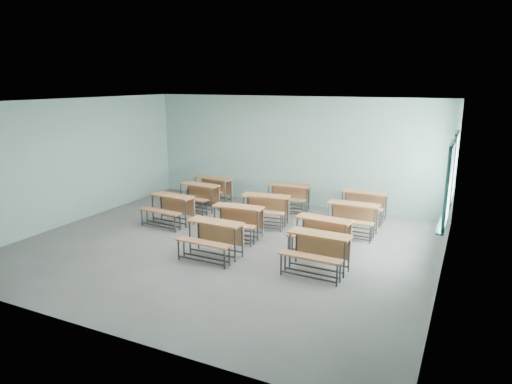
% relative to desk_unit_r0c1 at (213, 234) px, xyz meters
% --- Properties ---
extents(room, '(9.04, 8.04, 3.24)m').
position_rel_desk_unit_r0c1_xyz_m(room, '(-0.01, 0.74, 1.09)').
color(room, gray).
rests_on(room, ground).
extents(desk_unit_r0c1, '(1.22, 0.83, 0.75)m').
position_rel_desk_unit_r0c1_xyz_m(desk_unit_r0c1, '(0.00, 0.00, 0.00)').
color(desk_unit_r0c1, '#AB693E').
rests_on(desk_unit_r0c1, ground).
extents(desk_unit_r0c2, '(1.23, 0.85, 0.75)m').
position_rel_desk_unit_r0c1_xyz_m(desk_unit_r0c2, '(2.22, 0.20, 0.00)').
color(desk_unit_r0c2, '#AB693E').
rests_on(desk_unit_r0c2, ground).
extents(desk_unit_r1c0, '(1.27, 0.91, 0.75)m').
position_rel_desk_unit_r0c1_xyz_m(desk_unit_r1c0, '(-2.17, 1.47, 0.00)').
color(desk_unit_r1c0, '#AB693E').
rests_on(desk_unit_r1c0, ground).
extents(desk_unit_r1c1, '(1.26, 0.89, 0.75)m').
position_rel_desk_unit_r0c1_xyz_m(desk_unit_r1c1, '(-0.12, 1.28, 0.00)').
color(desk_unit_r1c1, '#AB693E').
rests_on(desk_unit_r1c1, ground).
extents(desk_unit_r1c2, '(1.27, 0.91, 0.75)m').
position_rel_desk_unit_r0c1_xyz_m(desk_unit_r1c2, '(1.98, 1.20, 0.00)').
color(desk_unit_r1c2, '#AB693E').
rests_on(desk_unit_r1c2, ground).
extents(desk_unit_r2c0, '(1.28, 0.93, 0.75)m').
position_rel_desk_unit_r0c1_xyz_m(desk_unit_r2c0, '(-2.26, 2.88, 0.00)').
color(desk_unit_r2c0, '#AB693E').
rests_on(desk_unit_r2c0, ground).
extents(desk_unit_r2c1, '(1.31, 0.97, 0.75)m').
position_rel_desk_unit_r0c1_xyz_m(desk_unit_r2c1, '(0.05, 2.51, 0.00)').
color(desk_unit_r2c1, '#AB693E').
rests_on(desk_unit_r2c1, ground).
extents(desk_unit_r2c2, '(1.21, 0.82, 0.75)m').
position_rel_desk_unit_r0c1_xyz_m(desk_unit_r2c2, '(2.26, 2.69, 0.00)').
color(desk_unit_r2c2, '#AB693E').
rests_on(desk_unit_r2c2, ground).
extents(desk_unit_r3c0, '(1.28, 0.93, 0.75)m').
position_rel_desk_unit_r0c1_xyz_m(desk_unit_r3c0, '(-2.35, 3.81, 0.00)').
color(desk_unit_r3c0, '#AB693E').
rests_on(desk_unit_r3c0, ground).
extents(desk_unit_r3c1, '(1.28, 0.93, 0.75)m').
position_rel_desk_unit_r0c1_xyz_m(desk_unit_r3c1, '(0.11, 3.93, 0.00)').
color(desk_unit_r3c1, '#AB693E').
rests_on(desk_unit_r3c1, ground).
extents(desk_unit_r3c2, '(1.23, 0.84, 0.75)m').
position_rel_desk_unit_r0c1_xyz_m(desk_unit_r3c2, '(2.24, 3.98, 0.00)').
color(desk_unit_r3c2, '#AB693E').
rests_on(desk_unit_r3c2, ground).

